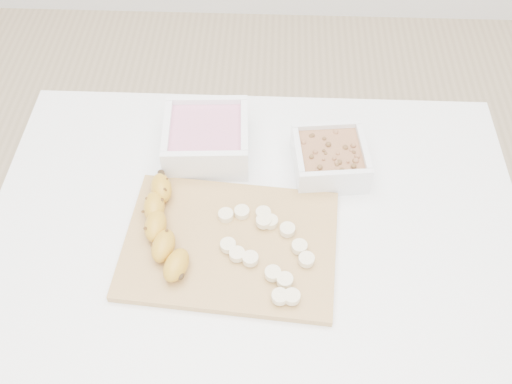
{
  "coord_description": "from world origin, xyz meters",
  "views": [
    {
      "loc": [
        0.03,
        -0.61,
        1.62
      ],
      "look_at": [
        0.0,
        0.03,
        0.81
      ],
      "focal_mm": 40.0,
      "sensor_mm": 36.0,
      "label": 1
    }
  ],
  "objects_px": {
    "bowl_yogurt": "(207,138)",
    "banana": "(165,228)",
    "table": "(255,252)",
    "cutting_board": "(230,244)",
    "bowl_granola": "(330,158)"
  },
  "relations": [
    {
      "from": "banana",
      "to": "cutting_board",
      "type": "bearing_deg",
      "value": -10.99
    },
    {
      "from": "table",
      "to": "cutting_board",
      "type": "distance_m",
      "value": 0.12
    },
    {
      "from": "banana",
      "to": "bowl_yogurt",
      "type": "bearing_deg",
      "value": 70.77
    },
    {
      "from": "bowl_granola",
      "to": "banana",
      "type": "bearing_deg",
      "value": -149.19
    },
    {
      "from": "table",
      "to": "bowl_yogurt",
      "type": "bearing_deg",
      "value": 120.23
    },
    {
      "from": "bowl_granola",
      "to": "bowl_yogurt",
      "type": "bearing_deg",
      "value": 171.03
    },
    {
      "from": "bowl_granola",
      "to": "cutting_board",
      "type": "relative_size",
      "value": 0.41
    },
    {
      "from": "bowl_granola",
      "to": "banana",
      "type": "distance_m",
      "value": 0.35
    },
    {
      "from": "banana",
      "to": "table",
      "type": "bearing_deg",
      "value": 8.16
    },
    {
      "from": "cutting_board",
      "to": "banana",
      "type": "xyz_separation_m",
      "value": [
        -0.12,
        0.01,
        0.03
      ]
    },
    {
      "from": "bowl_yogurt",
      "to": "banana",
      "type": "height_order",
      "value": "bowl_yogurt"
    },
    {
      "from": "bowl_yogurt",
      "to": "cutting_board",
      "type": "height_order",
      "value": "bowl_yogurt"
    },
    {
      "from": "bowl_yogurt",
      "to": "table",
      "type": "bearing_deg",
      "value": -59.77
    },
    {
      "from": "bowl_yogurt",
      "to": "bowl_granola",
      "type": "height_order",
      "value": "bowl_yogurt"
    },
    {
      "from": "bowl_yogurt",
      "to": "banana",
      "type": "relative_size",
      "value": 0.77
    }
  ]
}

